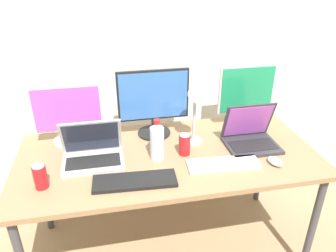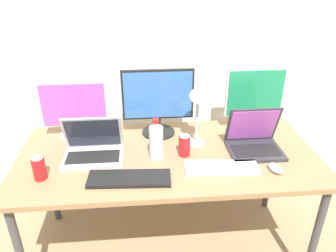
{
  "view_description": "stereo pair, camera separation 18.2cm",
  "coord_description": "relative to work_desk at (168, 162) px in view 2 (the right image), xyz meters",
  "views": [
    {
      "loc": [
        -0.32,
        -1.59,
        1.75
      ],
      "look_at": [
        0.0,
        0.0,
        0.92
      ],
      "focal_mm": 35.0,
      "sensor_mm": 36.0,
      "label": 1
    },
    {
      "loc": [
        -0.14,
        -1.61,
        1.75
      ],
      "look_at": [
        0.0,
        0.0,
        0.92
      ],
      "focal_mm": 35.0,
      "sensor_mm": 36.0,
      "label": 2
    }
  ],
  "objects": [
    {
      "name": "work_desk",
      "position": [
        0.0,
        0.0,
        0.0
      ],
      "size": [
        1.72,
        0.8,
        0.74
      ],
      "color": "#424247",
      "rests_on": "ground"
    },
    {
      "name": "soda_can_near_keyboard",
      "position": [
        -0.67,
        -0.18,
        0.12
      ],
      "size": [
        0.07,
        0.07,
        0.13
      ],
      "color": "red",
      "rests_on": "work_desk"
    },
    {
      "name": "keyboard_aux",
      "position": [
        -0.22,
        -0.24,
        0.07
      ],
      "size": [
        0.43,
        0.16,
        0.02
      ],
      "primitive_type": "cube",
      "rotation": [
        0.0,
        0.0,
        -0.06
      ],
      "color": "black",
      "rests_on": "work_desk"
    },
    {
      "name": "laptop_secondary",
      "position": [
        0.51,
        0.01,
        0.12
      ],
      "size": [
        0.31,
        0.25,
        0.26
      ],
      "color": "#2D2D33",
      "rests_on": "work_desk"
    },
    {
      "name": "monitor_left",
      "position": [
        -0.56,
        0.27,
        0.24
      ],
      "size": [
        0.41,
        0.22,
        0.36
      ],
      "color": "silver",
      "rests_on": "work_desk"
    },
    {
      "name": "mouse_by_keyboard",
      "position": [
        0.55,
        -0.23,
        0.08
      ],
      "size": [
        0.08,
        0.11,
        0.04
      ],
      "primitive_type": "ellipsoid",
      "rotation": [
        0.0,
        0.0,
        0.26
      ],
      "color": "silver",
      "rests_on": "work_desk"
    },
    {
      "name": "laptop_silver",
      "position": [
        -0.42,
        0.01,
        0.11
      ],
      "size": [
        0.33,
        0.24,
        0.24
      ],
      "color": "#B7B7BC",
      "rests_on": "work_desk"
    },
    {
      "name": "water_bottle",
      "position": [
        -0.07,
        -0.03,
        0.17
      ],
      "size": [
        0.08,
        0.08,
        0.24
      ],
      "color": "silver",
      "rests_on": "work_desk"
    },
    {
      "name": "keyboard_main",
      "position": [
        0.27,
        -0.18,
        0.07
      ],
      "size": [
        0.4,
        0.15,
        0.02
      ],
      "primitive_type": "cube",
      "rotation": [
        0.0,
        0.0,
        -0.07
      ],
      "color": "white",
      "rests_on": "work_desk"
    },
    {
      "name": "wall_back",
      "position": [
        0.0,
        0.59,
        0.62
      ],
      "size": [
        7.0,
        0.08,
        2.6
      ],
      "primitive_type": "cube",
      "color": "silver",
      "rests_on": "ground"
    },
    {
      "name": "soda_can_by_laptop",
      "position": [
        0.09,
        -0.02,
        0.12
      ],
      "size": [
        0.07,
        0.07,
        0.13
      ],
      "color": "red",
      "rests_on": "work_desk"
    },
    {
      "name": "ground_plane",
      "position": [
        0.0,
        0.0,
        -0.68
      ],
      "size": [
        16.0,
        16.0,
        0.0
      ],
      "primitive_type": "plane",
      "color": "#9E7F5B"
    },
    {
      "name": "monitor_center",
      "position": [
        -0.04,
        0.26,
        0.29
      ],
      "size": [
        0.44,
        0.21,
        0.43
      ],
      "color": "black",
      "rests_on": "work_desk"
    },
    {
      "name": "monitor_right",
      "position": [
        0.58,
        0.28,
        0.27
      ],
      "size": [
        0.38,
        0.19,
        0.41
      ],
      "color": "silver",
      "rests_on": "work_desk"
    },
    {
      "name": "desk_lamp",
      "position": [
        0.18,
        0.06,
        0.33
      ],
      "size": [
        0.11,
        0.18,
        0.41
      ],
      "color": "#B7B7BC",
      "rests_on": "work_desk"
    }
  ]
}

